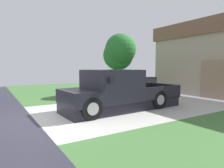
% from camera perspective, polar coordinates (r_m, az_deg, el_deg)
% --- Properties ---
extents(pickup_truck, '(2.16, 5.40, 1.71)m').
position_cam_1_polar(pickup_truck, '(8.24, 0.87, -2.40)').
color(pickup_truck, black).
rests_on(pickup_truck, ground).
extents(person_with_hat, '(0.49, 0.44, 1.68)m').
position_cam_1_polar(person_with_hat, '(9.49, -2.47, -0.46)').
color(person_with_hat, navy).
rests_on(person_with_hat, ground).
extents(handbag, '(0.37, 0.19, 0.42)m').
position_cam_1_polar(handbag, '(9.40, -3.91, -5.47)').
color(handbag, '#B24C56').
rests_on(handbag, ground).
extents(front_yard_tree, '(2.44, 2.12, 4.02)m').
position_cam_1_polar(front_yard_tree, '(13.21, 2.09, 9.06)').
color(front_yard_tree, brown).
rests_on(front_yard_tree, ground).
extents(wheeled_trash_bin, '(0.60, 0.72, 1.14)m').
position_cam_1_polar(wheeled_trash_bin, '(13.90, 11.08, -0.17)').
color(wheeled_trash_bin, '#424247').
rests_on(wheeled_trash_bin, ground).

